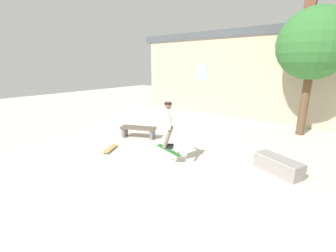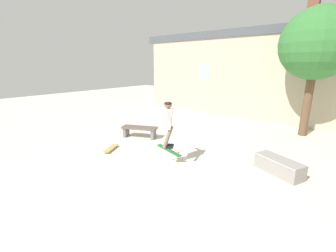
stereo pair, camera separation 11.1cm
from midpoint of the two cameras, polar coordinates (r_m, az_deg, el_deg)
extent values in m
plane|color=beige|center=(6.33, -5.87, -12.63)|extent=(40.00, 40.00, 0.00)
cube|color=#B7A88E|center=(12.98, 21.94, 10.88)|extent=(14.52, 0.40, 4.38)
cube|color=#474C51|center=(13.06, 23.06, 21.42)|extent=(15.25, 0.52, 0.43)
cube|color=brown|center=(12.69, 33.23, 23.95)|extent=(0.44, 0.44, 1.10)
cube|color=#99B7C6|center=(14.05, 9.49, 13.29)|extent=(0.70, 0.02, 0.90)
cylinder|color=brown|center=(11.12, 32.06, 4.69)|extent=(0.32, 0.32, 2.70)
sphere|color=#337033|center=(11.03, 33.90, 16.98)|extent=(2.79, 2.79, 2.79)
cube|color=brown|center=(9.39, -6.93, -0.43)|extent=(1.52, 1.03, 0.08)
cube|color=slate|center=(9.69, -10.25, -1.49)|extent=(0.27, 0.41, 0.38)
cube|color=slate|center=(9.24, -3.37, -2.09)|extent=(0.27, 0.41, 0.38)
cube|color=gray|center=(7.11, 26.73, -9.09)|extent=(1.40, 0.99, 0.44)
cube|color=#B7B7BC|center=(6.84, 25.64, -8.01)|extent=(1.20, 0.55, 0.02)
cube|color=silver|center=(6.44, 0.50, 1.89)|extent=(0.41, 0.43, 0.58)
sphere|color=brown|center=(6.36, 0.50, 5.41)|extent=(0.29, 0.29, 0.21)
ellipsoid|color=black|center=(6.35, 0.50, 5.73)|extent=(0.30, 0.30, 0.12)
cylinder|color=#6B6051|center=(6.67, 0.58, -2.54)|extent=(0.35, 0.20, 0.65)
cube|color=black|center=(6.76, 0.83, -4.89)|extent=(0.27, 0.22, 0.07)
cylinder|color=#6B6051|center=(6.51, 0.39, -2.99)|extent=(0.29, 0.31, 0.65)
cube|color=black|center=(6.61, 0.64, -5.40)|extent=(0.27, 0.22, 0.07)
cylinder|color=silver|center=(6.78, 0.90, 3.64)|extent=(0.31, 0.43, 0.39)
cylinder|color=silver|center=(6.05, 0.04, 2.22)|extent=(0.31, 0.43, 0.39)
cube|color=#237F38|center=(6.83, 0.86, -6.26)|extent=(0.62, 0.59, 0.56)
cylinder|color=#DB3D33|center=(6.84, 3.18, -6.67)|extent=(0.05, 0.08, 0.07)
cylinder|color=#DB3D33|center=(7.03, 2.22, -7.06)|extent=(0.05, 0.08, 0.07)
cylinder|color=#DB3D33|center=(6.66, -0.33, -4.75)|extent=(0.05, 0.08, 0.07)
cylinder|color=#DB3D33|center=(6.86, -1.22, -5.20)|extent=(0.05, 0.08, 0.07)
cube|color=#AD894C|center=(8.31, -13.90, -5.46)|extent=(0.57, 0.84, 0.02)
cylinder|color=green|center=(8.59, -13.82, -5.08)|extent=(0.04, 0.06, 0.05)
cylinder|color=green|center=(8.49, -12.41, -5.24)|extent=(0.04, 0.06, 0.05)
cylinder|color=green|center=(8.16, -15.42, -6.29)|extent=(0.04, 0.06, 0.05)
cylinder|color=green|center=(8.06, -13.96, -6.47)|extent=(0.04, 0.06, 0.05)
camera|label=1|loc=(0.06, -89.51, 0.14)|focal=24.00mm
camera|label=2|loc=(0.06, 90.49, -0.14)|focal=24.00mm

